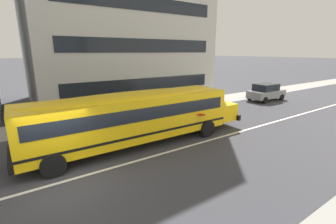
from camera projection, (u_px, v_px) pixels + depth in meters
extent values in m
plane|color=#38383D|center=(63.00, 182.00, 8.61)|extent=(400.00, 400.00, 0.00)
cube|color=gray|center=(39.00, 128.00, 14.64)|extent=(120.00, 3.00, 0.01)
cube|color=silver|center=(63.00, 182.00, 8.60)|extent=(110.00, 0.16, 0.01)
cube|color=yellow|center=(133.00, 117.00, 11.64)|extent=(10.38, 2.41, 2.07)
cube|color=yellow|center=(218.00, 110.00, 14.97)|extent=(1.52, 1.99, 1.04)
cube|color=black|center=(226.00, 114.00, 15.47)|extent=(0.20, 2.36, 0.34)
cube|color=black|center=(11.00, 159.00, 9.03)|extent=(0.20, 2.36, 0.34)
cube|color=black|center=(133.00, 109.00, 11.55)|extent=(9.76, 2.45, 0.60)
cube|color=black|center=(134.00, 128.00, 11.80)|extent=(10.40, 2.44, 0.11)
ellipsoid|color=yellow|center=(132.00, 96.00, 11.38)|extent=(9.96, 2.22, 0.34)
cylinder|color=red|center=(201.00, 115.00, 12.37)|extent=(0.42, 0.42, 0.03)
cylinder|color=black|center=(182.00, 119.00, 14.97)|extent=(0.94, 0.27, 0.94)
cylinder|color=black|center=(207.00, 129.00, 13.08)|extent=(0.94, 0.27, 0.94)
cylinder|color=black|center=(45.00, 145.00, 10.73)|extent=(0.94, 0.27, 0.94)
cylinder|color=black|center=(53.00, 166.00, 8.83)|extent=(0.94, 0.27, 0.94)
cube|color=gray|center=(266.00, 94.00, 22.78)|extent=(3.94, 1.80, 0.70)
cube|color=black|center=(266.00, 87.00, 22.53)|extent=(2.24, 1.62, 0.64)
cylinder|color=black|center=(266.00, 95.00, 24.24)|extent=(0.60, 0.20, 0.60)
cylinder|color=black|center=(282.00, 97.00, 22.85)|extent=(0.60, 0.20, 0.60)
cylinder|color=black|center=(250.00, 97.00, 22.88)|extent=(0.60, 0.20, 0.60)
cylinder|color=black|center=(265.00, 100.00, 21.49)|extent=(0.60, 0.20, 0.60)
cube|color=black|center=(145.00, 85.00, 19.93)|extent=(13.67, 0.04, 1.10)
cube|color=black|center=(144.00, 46.00, 19.13)|extent=(13.67, 0.04, 1.10)
cube|color=black|center=(143.00, 3.00, 18.33)|extent=(13.67, 0.04, 1.10)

